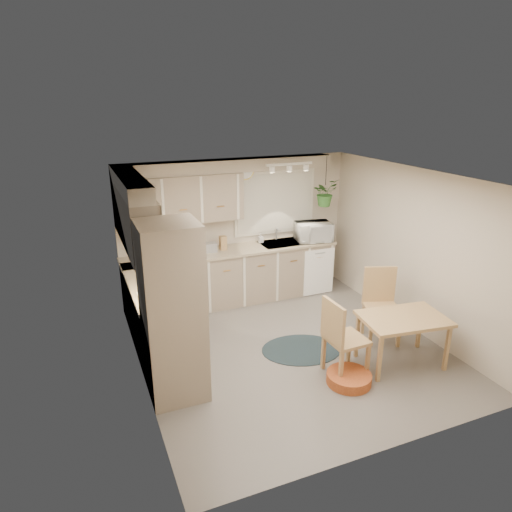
# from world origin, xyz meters

# --- Properties ---
(floor) EXTENTS (4.20, 4.20, 0.00)m
(floor) POSITION_xyz_m (0.00, 0.00, 0.00)
(floor) COLOR #615D56
(floor) RESTS_ON ground
(ceiling) EXTENTS (4.20, 4.20, 0.00)m
(ceiling) POSITION_xyz_m (0.00, 0.00, 2.40)
(ceiling) COLOR white
(ceiling) RESTS_ON wall_back
(wall_back) EXTENTS (4.00, 0.04, 2.40)m
(wall_back) POSITION_xyz_m (0.00, 2.10, 1.20)
(wall_back) COLOR #B7AB97
(wall_back) RESTS_ON floor
(wall_front) EXTENTS (4.00, 0.04, 2.40)m
(wall_front) POSITION_xyz_m (0.00, -2.10, 1.20)
(wall_front) COLOR #B7AB97
(wall_front) RESTS_ON floor
(wall_left) EXTENTS (0.04, 4.20, 2.40)m
(wall_left) POSITION_xyz_m (-2.00, 0.00, 1.20)
(wall_left) COLOR #B7AB97
(wall_left) RESTS_ON floor
(wall_right) EXTENTS (0.04, 4.20, 2.40)m
(wall_right) POSITION_xyz_m (2.00, 0.00, 1.20)
(wall_right) COLOR #B7AB97
(wall_right) RESTS_ON floor
(base_cab_left) EXTENTS (0.60, 1.85, 0.90)m
(base_cab_left) POSITION_xyz_m (-1.70, 0.88, 0.45)
(base_cab_left) COLOR gray
(base_cab_left) RESTS_ON floor
(base_cab_back) EXTENTS (3.60, 0.60, 0.90)m
(base_cab_back) POSITION_xyz_m (-0.20, 1.80, 0.45)
(base_cab_back) COLOR gray
(base_cab_back) RESTS_ON floor
(counter_left) EXTENTS (0.64, 1.89, 0.04)m
(counter_left) POSITION_xyz_m (-1.69, 0.88, 0.92)
(counter_left) COLOR tan
(counter_left) RESTS_ON base_cab_left
(counter_back) EXTENTS (3.64, 0.64, 0.04)m
(counter_back) POSITION_xyz_m (-0.20, 1.79, 0.92)
(counter_back) COLOR tan
(counter_back) RESTS_ON base_cab_back
(oven_stack) EXTENTS (0.65, 0.65, 2.10)m
(oven_stack) POSITION_xyz_m (-1.68, -0.38, 1.05)
(oven_stack) COLOR gray
(oven_stack) RESTS_ON floor
(wall_oven_face) EXTENTS (0.02, 0.56, 0.58)m
(wall_oven_face) POSITION_xyz_m (-1.35, -0.38, 1.05)
(wall_oven_face) COLOR white
(wall_oven_face) RESTS_ON oven_stack
(upper_cab_left) EXTENTS (0.35, 2.00, 0.75)m
(upper_cab_left) POSITION_xyz_m (-1.82, 1.00, 1.83)
(upper_cab_left) COLOR gray
(upper_cab_left) RESTS_ON wall_left
(upper_cab_back) EXTENTS (2.00, 0.35, 0.75)m
(upper_cab_back) POSITION_xyz_m (-1.00, 1.93, 1.83)
(upper_cab_back) COLOR gray
(upper_cab_back) RESTS_ON wall_back
(soffit_left) EXTENTS (0.30, 2.00, 0.20)m
(soffit_left) POSITION_xyz_m (-1.85, 1.00, 2.30)
(soffit_left) COLOR #B7AB97
(soffit_left) RESTS_ON wall_left
(soffit_back) EXTENTS (3.60, 0.30, 0.20)m
(soffit_back) POSITION_xyz_m (-0.20, 1.95, 2.30)
(soffit_back) COLOR #B7AB97
(soffit_back) RESTS_ON wall_back
(cooktop) EXTENTS (0.52, 0.58, 0.02)m
(cooktop) POSITION_xyz_m (-1.68, 0.30, 0.94)
(cooktop) COLOR white
(cooktop) RESTS_ON counter_left
(range_hood) EXTENTS (0.40, 0.60, 0.14)m
(range_hood) POSITION_xyz_m (-1.70, 0.30, 1.40)
(range_hood) COLOR white
(range_hood) RESTS_ON upper_cab_left
(window_blinds) EXTENTS (1.40, 0.02, 1.00)m
(window_blinds) POSITION_xyz_m (0.70, 2.07, 1.60)
(window_blinds) COLOR beige
(window_blinds) RESTS_ON wall_back
(window_frame) EXTENTS (1.50, 0.02, 1.10)m
(window_frame) POSITION_xyz_m (0.70, 2.08, 1.60)
(window_frame) COLOR beige
(window_frame) RESTS_ON wall_back
(sink) EXTENTS (0.70, 0.48, 0.10)m
(sink) POSITION_xyz_m (0.70, 1.80, 0.90)
(sink) COLOR #A6A9AE
(sink) RESTS_ON counter_back
(dishwasher_front) EXTENTS (0.58, 0.02, 0.83)m
(dishwasher_front) POSITION_xyz_m (1.30, 1.49, 0.42)
(dishwasher_front) COLOR white
(dishwasher_front) RESTS_ON base_cab_back
(track_light_bar) EXTENTS (0.80, 0.04, 0.04)m
(track_light_bar) POSITION_xyz_m (0.70, 1.55, 2.33)
(track_light_bar) COLOR white
(track_light_bar) RESTS_ON ceiling
(wall_clock) EXTENTS (0.30, 0.03, 0.30)m
(wall_clock) POSITION_xyz_m (0.15, 2.07, 2.18)
(wall_clock) COLOR #D8C14C
(wall_clock) RESTS_ON wall_back
(dining_table) EXTENTS (1.16, 0.85, 0.68)m
(dining_table) POSITION_xyz_m (1.18, -0.87, 0.34)
(dining_table) COLOR tan
(dining_table) RESTS_ON floor
(chair_left) EXTENTS (0.50, 0.50, 1.03)m
(chair_left) POSITION_xyz_m (0.39, -0.78, 0.51)
(chair_left) COLOR tan
(chair_left) RESTS_ON floor
(chair_back) EXTENTS (0.63, 0.63, 1.05)m
(chair_back) POSITION_xyz_m (1.32, -0.26, 0.52)
(chair_back) COLOR tan
(chair_back) RESTS_ON floor
(braided_rug) EXTENTS (1.29, 1.09, 0.01)m
(braided_rug) POSITION_xyz_m (0.14, -0.08, 0.01)
(braided_rug) COLOR black
(braided_rug) RESTS_ON floor
(pet_bed) EXTENTS (0.66, 0.66, 0.13)m
(pet_bed) POSITION_xyz_m (0.32, -0.99, 0.06)
(pet_bed) COLOR #B95925
(pet_bed) RESTS_ON floor
(microwave) EXTENTS (0.65, 0.43, 0.41)m
(microwave) POSITION_xyz_m (1.27, 1.70, 1.15)
(microwave) COLOR white
(microwave) RESTS_ON counter_back
(soap_bottle) EXTENTS (0.10, 0.18, 0.08)m
(soap_bottle) POSITION_xyz_m (0.38, 1.95, 0.98)
(soap_bottle) COLOR white
(soap_bottle) RESTS_ON counter_back
(hanging_plant) EXTENTS (0.51, 0.55, 0.36)m
(hanging_plant) POSITION_xyz_m (1.47, 1.70, 1.73)
(hanging_plant) COLOR #306528
(hanging_plant) RESTS_ON ceiling
(coffee_maker) EXTENTS (0.22, 0.25, 0.32)m
(coffee_maker) POSITION_xyz_m (-1.08, 1.80, 1.10)
(coffee_maker) COLOR black
(coffee_maker) RESTS_ON counter_back
(toaster) EXTENTS (0.26, 0.16, 0.15)m
(toaster) POSITION_xyz_m (-0.59, 1.82, 1.02)
(toaster) COLOR #A6A9AE
(toaster) RESTS_ON counter_back
(knife_block) EXTENTS (0.11, 0.11, 0.23)m
(knife_block) POSITION_xyz_m (-0.34, 1.85, 1.06)
(knife_block) COLOR tan
(knife_block) RESTS_ON counter_back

